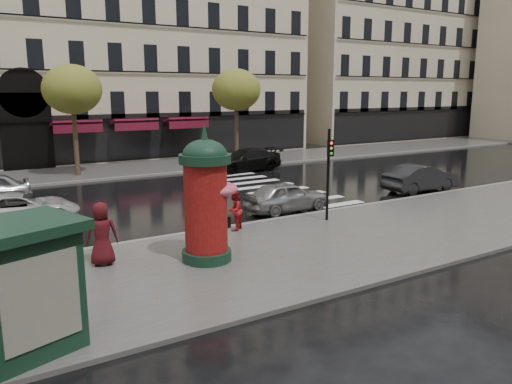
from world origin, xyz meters
TOP-DOWN VIEW (x-y plane):
  - ground at (0.00, 0.00)m, footprint 160.00×160.00m
  - near_sidewalk at (0.00, -0.50)m, footprint 90.00×7.00m
  - far_sidewalk at (0.00, 19.00)m, footprint 90.00×6.00m
  - near_kerb at (0.00, 3.00)m, footprint 90.00×0.25m
  - far_kerb at (0.00, 16.00)m, footprint 90.00×0.25m
  - zebra_crossing at (6.00, 9.60)m, footprint 3.60×11.75m
  - bldg_far_corner at (6.00, 30.00)m, footprint 26.00×14.00m
  - bldg_far_right at (34.00, 30.00)m, footprint 24.00×14.00m
  - tree_far_left at (-2.00, 18.00)m, footprint 3.40×3.40m
  - tree_far_right at (9.00, 18.00)m, footprint 3.40×3.40m
  - woman_umbrella at (-1.87, -0.03)m, footprint 1.26×1.26m
  - woman_red at (0.08, 2.40)m, footprint 0.93×0.90m
  - man_burgundy at (-4.97, 1.19)m, footprint 1.03×0.81m
  - morris_column at (-2.22, -0.01)m, footprint 1.51×1.51m
  - traffic_light at (3.87, 1.73)m, footprint 0.26×0.35m
  - newsstand at (-7.55, -3.00)m, footprint 2.60×2.39m
  - car_silver at (3.63, 4.20)m, footprint 3.84×1.56m
  - car_darkgrey at (12.09, 4.20)m, footprint 4.25×1.55m
  - car_white at (-6.42, 7.82)m, footprint 4.63×2.38m
  - car_black at (7.83, 14.80)m, footprint 4.94×2.07m

SIDE VIEW (x-z plane):
  - ground at x=0.00m, z-range 0.00..0.00m
  - zebra_crossing at x=6.00m, z-range 0.00..0.01m
  - near_sidewalk at x=0.00m, z-range 0.00..0.12m
  - far_sidewalk at x=0.00m, z-range 0.00..0.12m
  - near_kerb at x=0.00m, z-range 0.00..0.14m
  - far_kerb at x=0.00m, z-range 0.00..0.14m
  - car_white at x=-6.42m, z-range 0.00..1.25m
  - car_silver at x=3.63m, z-range 0.00..1.30m
  - car_darkgrey at x=12.09m, z-range 0.00..1.39m
  - car_black at x=7.83m, z-range 0.00..1.43m
  - woman_red at x=0.08m, z-range 0.12..1.62m
  - man_burgundy at x=-4.97m, z-range 0.12..1.98m
  - newsstand at x=-7.55m, z-range 0.16..2.74m
  - woman_umbrella at x=-1.87m, z-range 0.51..2.94m
  - morris_column at x=-2.22m, z-range 0.03..4.11m
  - traffic_light at x=3.87m, z-range 0.50..4.06m
  - tree_far_left at x=-2.00m, z-range 1.85..8.49m
  - tree_far_right at x=9.00m, z-range 1.85..8.49m
  - bldg_far_corner at x=6.00m, z-range -0.14..22.76m
  - bldg_far_right at x=34.00m, z-range -0.14..22.76m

